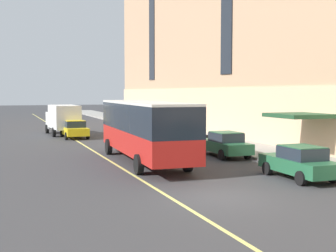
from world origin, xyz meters
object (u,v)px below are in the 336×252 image
(parked_car_black_6, at_px, (185,135))
(fire_hydrant, at_px, (177,132))
(parked_car_green_1, at_px, (225,144))
(box_truck, at_px, (63,118))
(parked_car_green_7, at_px, (300,162))
(taxi_cab, at_px, (74,129))
(city_bus, at_px, (144,127))
(parked_car_black_4, at_px, (149,127))
(parked_car_black_0, at_px, (129,122))

(parked_car_black_6, distance_m, fire_hydrant, 6.22)
(parked_car_green_1, bearing_deg, box_truck, 112.58)
(parked_car_black_6, relative_size, parked_car_green_7, 0.98)
(fire_hydrant, bearing_deg, taxi_cab, 162.00)
(parked_car_green_1, xyz_separation_m, taxi_cab, (-6.94, 15.04, 0.00))
(parked_car_green_7, height_order, fire_hydrant, parked_car_green_7)
(parked_car_black_6, xyz_separation_m, box_truck, (-7.42, 11.81, 0.84))
(city_bus, distance_m, parked_car_black_4, 16.19)
(box_truck, height_order, taxi_cab, box_truck)
(parked_car_green_1, bearing_deg, city_bus, -173.12)
(parked_car_green_1, height_order, parked_car_green_7, same)
(parked_car_black_6, height_order, taxi_cab, same)
(box_truck, height_order, fire_hydrant, box_truck)
(parked_car_black_4, bearing_deg, taxi_cab, 176.53)
(parked_car_black_4, xyz_separation_m, fire_hydrant, (1.83, -2.36, -0.29))
(city_bus, xyz_separation_m, fire_hydrant, (7.01, 12.92, -1.53))
(city_bus, height_order, parked_car_black_6, city_bus)
(parked_car_black_6, bearing_deg, box_truck, 122.16)
(city_bus, height_order, parked_car_green_1, city_bus)
(parked_car_green_1, distance_m, parked_car_green_7, 7.91)
(parked_car_black_4, height_order, fire_hydrant, parked_car_black_4)
(city_bus, height_order, parked_car_green_7, city_bus)
(box_truck, xyz_separation_m, fire_hydrant, (9.11, -5.83, -1.12))
(parked_car_black_0, height_order, parked_car_black_4, same)
(taxi_cab, bearing_deg, parked_car_black_4, -3.47)
(parked_car_green_7, bearing_deg, parked_car_black_0, 89.84)
(parked_car_green_7, height_order, box_truck, box_truck)
(parked_car_black_6, distance_m, box_truck, 13.97)
(parked_car_green_1, height_order, taxi_cab, same)
(parked_car_black_4, distance_m, parked_car_black_6, 8.35)
(city_bus, bearing_deg, parked_car_black_6, 52.49)
(parked_car_green_7, bearing_deg, parked_car_black_6, 89.65)
(parked_car_black_4, xyz_separation_m, taxi_cab, (-6.69, 0.41, 0.00))
(taxi_cab, bearing_deg, parked_car_green_7, -73.61)
(parked_car_black_4, distance_m, parked_car_green_7, 22.54)
(box_truck, relative_size, fire_hydrant, 9.43)
(parked_car_green_1, relative_size, parked_car_black_4, 1.00)
(parked_car_black_4, height_order, taxi_cab, same)
(parked_car_black_6, relative_size, fire_hydrant, 6.09)
(city_bus, bearing_deg, fire_hydrant, 61.53)
(city_bus, relative_size, parked_car_black_6, 2.76)
(parked_car_green_1, xyz_separation_m, fire_hydrant, (1.58, 12.27, -0.29))
(parked_car_black_4, relative_size, fire_hydrant, 6.16)
(city_bus, distance_m, parked_car_black_0, 23.40)
(parked_car_black_4, distance_m, taxi_cab, 6.70)
(city_bus, relative_size, parked_car_black_0, 2.61)
(box_truck, bearing_deg, parked_car_black_4, -25.45)
(city_bus, relative_size, parked_car_green_7, 2.72)
(city_bus, bearing_deg, parked_car_black_0, 76.82)
(parked_car_green_7, relative_size, taxi_cab, 0.98)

